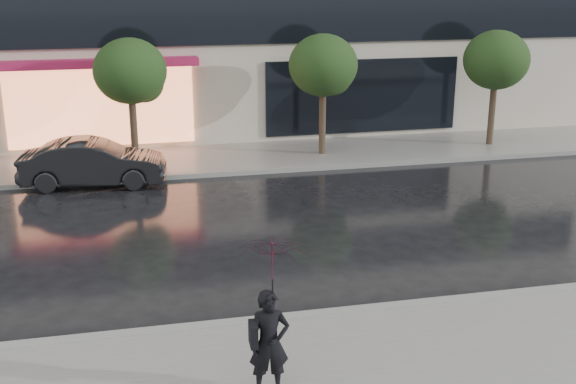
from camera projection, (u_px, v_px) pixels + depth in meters
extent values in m
plane|color=black|center=(307.00, 295.00, 13.83)|extent=(120.00, 120.00, 0.00)
cube|color=slate|center=(230.00, 158.00, 23.35)|extent=(60.00, 3.50, 0.12)
cube|color=gray|center=(321.00, 316.00, 12.88)|extent=(60.00, 0.25, 0.14)
cube|color=gray|center=(239.00, 172.00, 21.72)|extent=(60.00, 0.25, 0.14)
cube|color=black|center=(220.00, 20.00, 23.64)|extent=(28.00, 0.12, 1.60)
cube|color=#FF8C59|center=(101.00, 107.00, 23.61)|extent=(6.00, 0.10, 2.60)
cube|color=#AC1A4A|center=(97.00, 63.00, 22.86)|extent=(6.40, 0.70, 0.25)
cube|color=black|center=(363.00, 96.00, 25.49)|extent=(7.00, 0.10, 2.60)
cylinder|color=#33261C|center=(134.00, 133.00, 22.18)|extent=(0.22, 0.22, 2.20)
ellipsoid|color=black|center=(130.00, 71.00, 21.60)|extent=(2.20, 2.20, 1.98)
sphere|color=black|center=(144.00, 83.00, 21.99)|extent=(1.20, 1.20, 1.20)
cylinder|color=#33261C|center=(322.00, 124.00, 23.42)|extent=(0.22, 0.22, 2.20)
ellipsoid|color=black|center=(323.00, 65.00, 22.85)|extent=(2.20, 2.20, 1.98)
sphere|color=black|center=(333.00, 76.00, 23.24)|extent=(1.20, 1.20, 1.20)
cylinder|color=#33261C|center=(491.00, 116.00, 24.67)|extent=(0.22, 0.22, 2.20)
ellipsoid|color=black|center=(496.00, 60.00, 24.10)|extent=(2.20, 2.20, 1.98)
sphere|color=black|center=(503.00, 71.00, 24.49)|extent=(1.20, 1.20, 1.20)
imported|color=black|center=(93.00, 163.00, 20.48)|extent=(4.17, 1.81, 1.33)
imported|color=black|center=(269.00, 343.00, 10.26)|extent=(0.60, 0.41, 1.60)
imported|color=#390A17|center=(272.00, 272.00, 9.93)|extent=(1.05, 1.07, 0.93)
cylinder|color=black|center=(273.00, 306.00, 10.09)|extent=(0.02, 0.02, 0.80)
cube|color=black|center=(253.00, 334.00, 10.11)|extent=(0.12, 0.30, 0.34)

